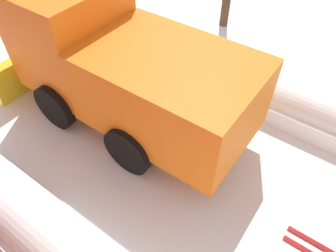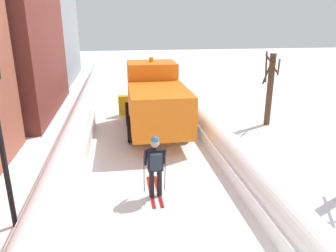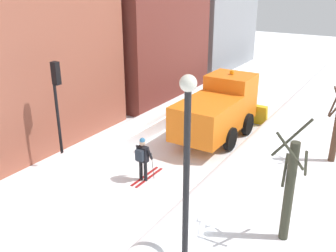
% 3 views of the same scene
% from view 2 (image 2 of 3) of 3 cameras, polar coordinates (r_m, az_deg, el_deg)
% --- Properties ---
extents(ground_plane, '(80.00, 80.00, 0.00)m').
position_cam_2_polar(ground_plane, '(14.06, -4.13, -1.42)').
color(ground_plane, white).
extents(snowbank_left, '(1.10, 36.00, 1.09)m').
position_cam_2_polar(snowbank_left, '(13.98, -15.55, -0.08)').
color(snowbank_left, white).
rests_on(snowbank_left, ground).
extents(snowbank_right, '(1.10, 36.00, 0.91)m').
position_cam_2_polar(snowbank_right, '(14.41, 6.86, 0.53)').
color(snowbank_right, white).
rests_on(snowbank_right, ground).
extents(plow_truck, '(3.20, 5.98, 3.12)m').
position_cam_2_polar(plow_truck, '(13.95, -2.29, 4.78)').
color(plow_truck, orange).
rests_on(plow_truck, ground).
extents(skier, '(0.62, 1.80, 1.81)m').
position_cam_2_polar(skier, '(8.85, -2.27, -6.73)').
color(skier, black).
rests_on(skier, ground).
extents(bare_tree_mid, '(0.88, 1.01, 3.39)m').
position_cam_2_polar(bare_tree_mid, '(15.59, 17.64, 6.47)').
color(bare_tree_mid, '#4B3223').
rests_on(bare_tree_mid, ground).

